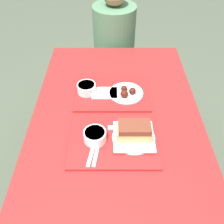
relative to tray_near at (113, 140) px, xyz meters
name	(u,v)px	position (x,y,z in m)	size (l,w,h in m)	color
ground_plane	(115,188)	(0.02, 0.17, -0.76)	(12.00, 12.00, 0.00)	#424C3D
picnic_table	(115,129)	(0.02, 0.17, -0.10)	(0.92, 1.47, 0.75)	maroon
picnic_bench_far	(114,71)	(0.02, 1.12, -0.37)	(0.87, 0.28, 0.46)	maroon
tray_near	(113,140)	(0.00, 0.00, 0.00)	(0.43, 0.34, 0.01)	red
tray_far	(111,92)	(-0.01, 0.37, 0.00)	(0.43, 0.34, 0.01)	red
bowl_coleslaw_near	(94,136)	(-0.09, 0.00, 0.04)	(0.11, 0.11, 0.06)	silver
brisket_sandwich_plate	(133,133)	(0.10, 0.01, 0.04)	(0.21, 0.21, 0.09)	white
plastic_fork_near	(91,152)	(-0.10, -0.07, 0.01)	(0.04, 0.17, 0.00)	white
plastic_knife_near	(96,152)	(-0.08, -0.07, 0.01)	(0.04, 0.17, 0.00)	white
condiment_packet	(111,128)	(-0.01, 0.08, 0.01)	(0.04, 0.03, 0.01)	#A59E93
bowl_coleslaw_far	(86,88)	(-0.16, 0.37, 0.04)	(0.11, 0.11, 0.06)	silver
wings_plate_far	(126,92)	(0.08, 0.35, 0.02)	(0.20, 0.20, 0.05)	white
napkin_far	(104,93)	(-0.05, 0.35, 0.01)	(0.15, 0.10, 0.01)	white
person_seated_across	(113,35)	(0.01, 1.12, -0.01)	(0.34, 0.34, 0.70)	#477051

